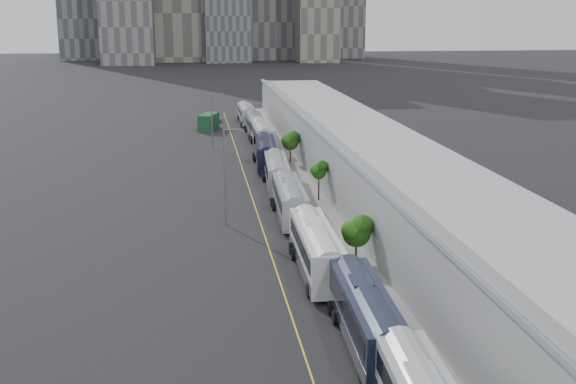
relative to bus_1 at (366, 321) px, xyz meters
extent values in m
cube|color=gray|center=(6.38, 35.60, -1.59)|extent=(10.00, 170.00, 0.12)
cube|color=gold|center=(-4.12, 35.60, -1.64)|extent=(0.12, 160.00, 0.02)
cube|color=gray|center=(10.38, 35.60, 1.75)|extent=(12.00, 160.00, 6.80)
cube|color=gray|center=(10.38, 35.60, 4.20)|extent=(12.45, 160.40, 2.57)
cube|color=gray|center=(4.48, 35.60, 5.35)|extent=(0.30, 160.00, 0.40)
cube|color=#A2A6AC|center=(0.02, -11.38, 2.25)|extent=(1.50, 2.41, 0.32)
cube|color=#161C31|center=(0.00, 0.03, 0.33)|extent=(3.11, 13.48, 3.25)
cube|color=black|center=(0.00, -0.18, 0.92)|extent=(3.12, 11.88, 1.10)
cube|color=silver|center=(0.00, 0.03, -0.71)|extent=(3.14, 13.22, 1.04)
cube|color=#161C31|center=(0.00, 1.57, 2.11)|extent=(1.41, 2.31, 0.31)
cube|color=silver|center=(-0.93, 13.61, 0.41)|extent=(3.01, 13.97, 3.38)
cube|color=black|center=(-0.93, 13.39, 1.02)|extent=(3.05, 12.30, 1.15)
cube|color=silver|center=(-0.93, 13.61, -0.67)|extent=(3.05, 13.70, 1.08)
cube|color=silver|center=(-0.93, 15.21, 2.26)|extent=(1.43, 2.38, 0.32)
cube|color=gray|center=(-0.93, 30.27, 0.31)|extent=(3.13, 13.35, 3.21)
cube|color=black|center=(-0.93, 30.07, 0.89)|extent=(3.14, 11.76, 1.09)
cube|color=silver|center=(-0.93, 30.27, -0.72)|extent=(3.16, 13.08, 1.03)
cube|color=gray|center=(-0.93, 31.80, 2.07)|extent=(1.41, 2.29, 0.31)
cube|color=#96979F|center=(-0.67, 44.31, 0.26)|extent=(3.39, 13.08, 3.14)
cube|color=black|center=(-0.67, 44.11, 0.83)|extent=(3.35, 11.54, 1.07)
cube|color=silver|center=(-0.67, 44.31, -0.74)|extent=(3.41, 12.83, 1.00)
cube|color=#96979F|center=(-0.67, 45.80, 1.98)|extent=(1.43, 2.27, 0.30)
cube|color=black|center=(-0.75, 57.27, 0.31)|extent=(3.50, 13.39, 3.21)
cube|color=black|center=(-0.75, 57.07, 0.88)|extent=(3.45, 11.80, 1.09)
cube|color=silver|center=(-0.75, 57.27, -0.72)|extent=(3.52, 13.13, 1.03)
cube|color=black|center=(-0.75, 58.80, 2.06)|extent=(1.47, 2.32, 0.31)
cube|color=silver|center=(0.16, 72.22, 0.42)|extent=(2.89, 14.01, 3.39)
cube|color=black|center=(0.16, 72.00, 1.03)|extent=(2.94, 12.33, 1.15)
cube|color=silver|center=(0.16, 72.22, -0.67)|extent=(2.92, 13.73, 1.08)
cube|color=silver|center=(0.16, 73.83, 2.27)|extent=(1.41, 2.38, 0.32)
cube|color=slate|center=(0.02, 84.68, 0.29)|extent=(2.77, 13.13, 3.18)
cube|color=black|center=(0.02, 84.48, 0.86)|extent=(2.81, 11.56, 1.08)
cube|color=silver|center=(0.02, 84.68, -0.73)|extent=(2.81, 12.87, 1.02)
cube|color=slate|center=(0.02, 86.19, 2.03)|extent=(1.34, 2.23, 0.30)
cube|color=#B2B3BD|center=(-0.44, 98.90, 0.24)|extent=(2.63, 12.82, 3.10)
cube|color=black|center=(-0.44, 98.70, 0.80)|extent=(2.69, 11.28, 1.05)
cube|color=silver|center=(-0.44, 98.90, -0.75)|extent=(2.67, 12.56, 0.99)
cube|color=#B2B3BD|center=(-0.44, 100.38, 1.94)|extent=(1.29, 2.17, 0.30)
cylinder|color=black|center=(2.94, 15.92, -0.23)|extent=(0.18, 0.18, 2.85)
sphere|color=#1E5012|center=(2.94, 15.92, 1.33)|extent=(2.47, 2.47, 2.47)
cylinder|color=black|center=(3.34, 37.17, 0.18)|extent=(0.18, 0.18, 3.67)
sphere|color=#1E5012|center=(3.34, 37.17, 1.96)|extent=(1.66, 1.66, 1.66)
cylinder|color=black|center=(2.97, 58.99, 0.04)|extent=(0.18, 0.18, 3.38)
sphere|color=#1E5012|center=(2.97, 58.99, 1.80)|extent=(2.40, 2.40, 2.40)
cylinder|color=#59595E|center=(-7.68, 28.68, 3.27)|extent=(0.18, 0.18, 9.85)
cylinder|color=#59595E|center=(-6.78, 28.68, 8.09)|extent=(1.80, 0.14, 0.14)
cube|color=#59595E|center=(-5.98, 28.68, 7.94)|extent=(0.50, 0.22, 0.18)
cylinder|color=#59595E|center=(-7.79, 71.49, 2.80)|extent=(0.18, 0.18, 8.91)
cylinder|color=#59595E|center=(-6.89, 71.49, 7.15)|extent=(1.80, 0.14, 0.14)
cube|color=#59595E|center=(-6.09, 71.49, 7.00)|extent=(0.50, 0.22, 0.18)
cube|color=#123C21|center=(-7.94, 91.70, -0.17)|extent=(4.20, 6.89, 2.97)
imported|color=black|center=(-6.99, 102.38, -0.87)|extent=(3.10, 5.85, 1.57)
camera|label=1|loc=(-10.49, -41.80, 19.05)|focal=45.00mm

